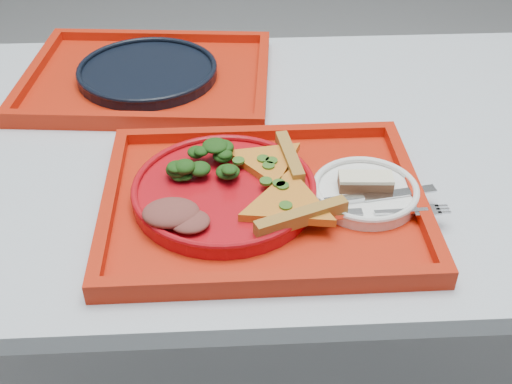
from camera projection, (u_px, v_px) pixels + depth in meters
table at (304, 175)px, 1.11m from camera, size 1.60×0.80×0.75m
tray_main at (263, 204)px, 0.91m from camera, size 0.45×0.35×0.01m
tray_far at (148, 80)px, 1.21m from camera, size 0.48×0.39×0.01m
dinner_plate at (224, 193)px, 0.91m from camera, size 0.26×0.26×0.02m
side_plate at (365, 194)px, 0.91m from camera, size 0.15×0.15×0.01m
navy_plate at (148, 73)px, 1.20m from camera, size 0.26×0.26×0.02m
pizza_slice_a at (288, 201)px, 0.86m from camera, size 0.18×0.19×0.02m
pizza_slice_b at (268, 160)px, 0.94m from camera, size 0.15×0.13×0.02m
salad_heap at (203, 158)px, 0.93m from camera, size 0.09×0.08×0.04m
meat_portion at (171, 213)px, 0.84m from camera, size 0.08×0.06×0.02m
dessert_bar at (366, 182)px, 0.91m from camera, size 0.08×0.03×0.02m
knife at (373, 196)px, 0.89m from camera, size 0.19×0.05×0.01m
fork at (373, 212)px, 0.86m from camera, size 0.19×0.03×0.01m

